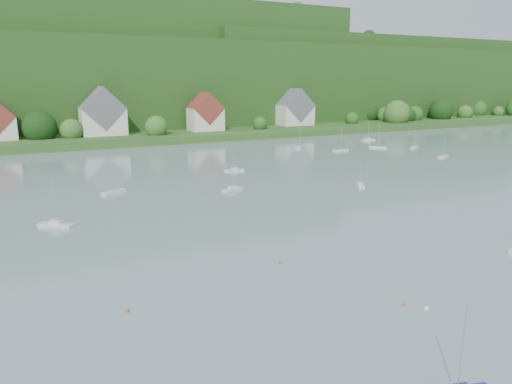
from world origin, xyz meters
TOP-DOWN VIEW (x-y plane):
  - far_shore_strip at (0.00, 200.00)m, footprint 600.00×60.00m
  - forested_ridge at (0.39, 268.57)m, footprint 620.00×181.22m
  - village_building_2 at (5.00, 188.00)m, footprint 16.00×11.44m
  - village_building_3 at (45.00, 186.00)m, footprint 13.00×10.40m
  - village_building_4 at (90.00, 190.00)m, footprint 15.00×10.40m
  - mooring_buoy_1 at (12.50, 34.66)m, footprint 0.50×0.50m
  - mooring_buoy_2 at (11.09, 36.46)m, footprint 0.39×0.39m
  - mooring_buoy_3 at (5.16, 52.71)m, footprint 0.39×0.39m
  - mooring_buoy_5 at (-15.45, 48.09)m, footprint 0.41×0.41m
  - far_sailboat_cluster at (8.48, 119.74)m, footprint 198.25×70.08m

SIDE VIEW (x-z plane):
  - mooring_buoy_1 at x=12.50m, z-range -0.25..0.25m
  - mooring_buoy_2 at x=11.09m, z-range -0.20..0.20m
  - mooring_buoy_3 at x=5.16m, z-range -0.19..0.19m
  - mooring_buoy_5 at x=-15.45m, z-range -0.21..0.21m
  - far_sailboat_cluster at x=8.48m, z-range -3.98..4.73m
  - far_shore_strip at x=0.00m, z-range 0.00..3.00m
  - village_building_3 at x=45.00m, z-range 1.68..17.18m
  - village_building_4 at x=90.00m, z-range 1.34..17.84m
  - village_building_2 at x=5.00m, z-range 1.27..19.27m
  - forested_ridge at x=0.39m, z-range -12.06..57.83m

